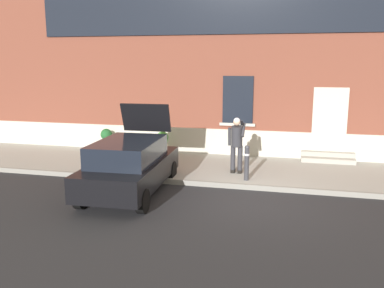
% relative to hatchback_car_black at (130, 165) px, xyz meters
% --- Properties ---
extents(ground_plane, '(80.00, 80.00, 0.00)m').
position_rel_hatchback_car_black_xyz_m(ground_plane, '(3.13, 0.18, -0.80)').
color(ground_plane, '#232326').
extents(sidewalk, '(24.00, 3.60, 0.15)m').
position_rel_hatchback_car_black_xyz_m(sidewalk, '(3.13, 2.98, -0.72)').
color(sidewalk, '#99968E').
rests_on(sidewalk, ground).
extents(curb_edge, '(24.00, 0.12, 0.15)m').
position_rel_hatchback_car_black_xyz_m(curb_edge, '(3.13, 1.12, -0.72)').
color(curb_edge, gray).
rests_on(curb_edge, ground).
extents(building_facade, '(24.00, 1.52, 7.50)m').
position_rel_hatchback_car_black_xyz_m(building_facade, '(3.13, 5.47, 2.93)').
color(building_facade, brown).
rests_on(building_facade, ground).
extents(entrance_stoop, '(1.79, 0.64, 0.32)m').
position_rel_hatchback_car_black_xyz_m(entrance_stoop, '(5.49, 4.51, -0.52)').
color(entrance_stoop, '#9E998E').
rests_on(entrance_stoop, sidewalk).
extents(hatchback_car_black, '(1.92, 4.13, 2.34)m').
position_rel_hatchback_car_black_xyz_m(hatchback_car_black, '(0.00, 0.00, 0.00)').
color(hatchback_car_black, black).
rests_on(hatchback_car_black, ground).
extents(bollard_near_person, '(0.15, 0.15, 1.04)m').
position_rel_hatchback_car_black_xyz_m(bollard_near_person, '(3.00, 1.53, -0.09)').
color(bollard_near_person, '#333338').
rests_on(bollard_near_person, sidewalk).
extents(person_on_phone, '(0.51, 0.49, 1.75)m').
position_rel_hatchback_car_black_xyz_m(person_on_phone, '(2.60, 2.22, 0.35)').
color(person_on_phone, '#2D2D33').
rests_on(person_on_phone, sidewalk).
extents(planter_olive, '(0.44, 0.44, 0.86)m').
position_rel_hatchback_car_black_xyz_m(planter_olive, '(-2.72, 4.32, -0.19)').
color(planter_olive, '#606B38').
rests_on(planter_olive, sidewalk).
extents(planter_cream, '(0.44, 0.44, 0.86)m').
position_rel_hatchback_car_black_xyz_m(planter_cream, '(-0.42, 4.25, -0.19)').
color(planter_cream, beige).
rests_on(planter_cream, sidewalk).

